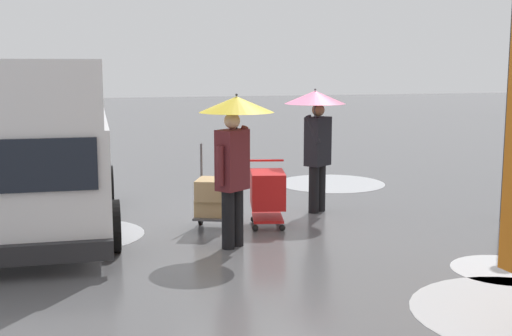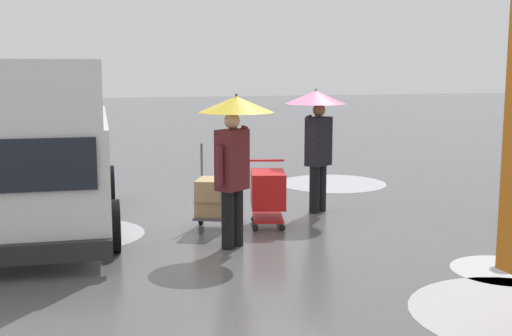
{
  "view_description": "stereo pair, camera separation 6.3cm",
  "coord_description": "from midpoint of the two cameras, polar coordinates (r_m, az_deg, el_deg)",
  "views": [
    {
      "loc": [
        3.14,
        10.39,
        2.51
      ],
      "look_at": [
        0.41,
        1.28,
        1.05
      ],
      "focal_mm": 46.36,
      "sensor_mm": 36.0,
      "label": 1
    },
    {
      "loc": [
        3.08,
        10.41,
        2.51
      ],
      "look_at": [
        0.41,
        1.28,
        1.05
      ],
      "focal_mm": 46.36,
      "sensor_mm": 36.0,
      "label": 2
    }
  ],
  "objects": [
    {
      "name": "ground_plane",
      "position": [
        11.14,
        -0.05,
        -4.29
      ],
      "size": [
        90.0,
        90.0,
        0.0
      ],
      "primitive_type": "plane",
      "color": "#5B5B5E"
    },
    {
      "name": "slush_patch_under_van",
      "position": [
        8.89,
        20.41,
        -8.21
      ],
      "size": [
        1.3,
        1.3,
        0.01
      ],
      "primitive_type": "cylinder",
      "color": "silver",
      "rests_on": "ground"
    },
    {
      "name": "slush_patch_mid_street",
      "position": [
        14.47,
        6.35,
        -1.3
      ],
      "size": [
        2.33,
        2.33,
        0.01
      ],
      "primitive_type": "cylinder",
      "color": "#ADAFB5",
      "rests_on": "ground"
    },
    {
      "name": "slush_patch_far_side",
      "position": [
        10.37,
        -15.55,
        -5.59
      ],
      "size": [
        2.08,
        2.08,
        0.01
      ],
      "primitive_type": "cylinder",
      "color": "#ADAFB5",
      "rests_on": "ground"
    },
    {
      "name": "cargo_van_parked_right",
      "position": [
        10.48,
        -18.24,
        0.99
      ],
      "size": [
        2.4,
        5.43,
        2.6
      ],
      "color": "white",
      "rests_on": "ground"
    },
    {
      "name": "shopping_cart_vendor",
      "position": [
        10.42,
        0.83,
        -2.02
      ],
      "size": [
        0.73,
        0.93,
        1.02
      ],
      "color": "red",
      "rests_on": "ground"
    },
    {
      "name": "hand_dolly_boxes",
      "position": [
        10.26,
        -4.02,
        -2.56
      ],
      "size": [
        0.75,
        0.85,
        1.32
      ],
      "color": "#515156",
      "rests_on": "ground"
    },
    {
      "name": "pedestrian_pink_side",
      "position": [
        9.12,
        -2.05,
        2.89
      ],
      "size": [
        1.04,
        1.04,
        2.15
      ],
      "color": "black",
      "rests_on": "ground"
    },
    {
      "name": "pedestrian_black_side",
      "position": [
        11.35,
        5.06,
        4.02
      ],
      "size": [
        1.04,
        1.04,
        2.15
      ],
      "color": "black",
      "rests_on": "ground"
    },
    {
      "name": "street_lamp",
      "position": [
        11.37,
        21.04,
        7.45
      ],
      "size": [
        0.28,
        0.28,
        3.86
      ],
      "color": "#2D2D33",
      "rests_on": "ground"
    }
  ]
}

